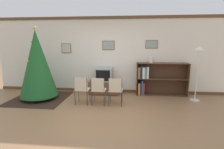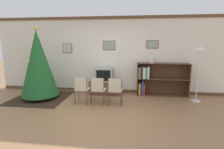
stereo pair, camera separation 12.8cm
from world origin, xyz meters
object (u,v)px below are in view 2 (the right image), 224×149
object	(u,v)px
television	(105,74)
vase	(152,60)
folding_chair_right	(115,90)
folding_chair_left	(82,89)
standing_lamp	(199,59)
bookshelf	(154,79)
tv_console	(105,87)
folding_chair_center	(98,89)
christmas_tree	(38,63)

from	to	relation	value
television	vase	world-z (taller)	vase
folding_chair_right	vase	bearing A→B (deg)	46.54
folding_chair_left	folding_chair_right	xyz separation A→B (m)	(1.00, 0.00, 0.00)
television	folding_chair_left	xyz separation A→B (m)	(-0.50, -1.11, -0.24)
television	standing_lamp	xyz separation A→B (m)	(2.96, -0.41, 0.60)
folding_chair_right	vase	world-z (taller)	vase
folding_chair_left	folding_chair_right	world-z (taller)	same
television	bookshelf	distance (m)	1.72
folding_chair_right	bookshelf	xyz separation A→B (m)	(1.21, 1.20, 0.10)
tv_console	standing_lamp	xyz separation A→B (m)	(2.96, -0.41, 1.07)
bookshelf	vase	xyz separation A→B (m)	(-0.10, -0.03, 0.66)
tv_console	television	world-z (taller)	television
television	folding_chair_right	size ratio (longest dim) A/B	0.71
tv_console	vase	bearing A→B (deg)	2.25
folding_chair_center	folding_chair_right	size ratio (longest dim) A/B	1.00
television	folding_chair_right	xyz separation A→B (m)	(0.50, -1.11, -0.24)
christmas_tree	television	size ratio (longest dim) A/B	3.94
television	vase	size ratio (longest dim) A/B	2.91
folding_chair_left	vase	size ratio (longest dim) A/B	4.10
christmas_tree	tv_console	bearing A→B (deg)	19.99
tv_console	vase	xyz separation A→B (m)	(1.61, 0.06, 0.99)
folding_chair_right	bookshelf	distance (m)	1.71
folding_chair_center	vase	size ratio (longest dim) A/B	4.10
folding_chair_left	vase	distance (m)	2.53
television	vase	xyz separation A→B (m)	(1.61, 0.07, 0.52)
folding_chair_left	standing_lamp	xyz separation A→B (m)	(3.46, 0.70, 0.83)
television	bookshelf	world-z (taller)	bookshelf
folding_chair_right	standing_lamp	xyz separation A→B (m)	(2.46, 0.70, 0.83)
television	bookshelf	bearing A→B (deg)	3.23
folding_chair_left	bookshelf	distance (m)	2.51
folding_chair_right	vase	size ratio (longest dim) A/B	4.10
tv_console	bookshelf	size ratio (longest dim) A/B	0.60
folding_chair_right	vase	xyz separation A→B (m)	(1.11, 1.17, 0.75)
folding_chair_left	folding_chair_right	distance (m)	1.00
bookshelf	standing_lamp	distance (m)	1.54
christmas_tree	tv_console	distance (m)	2.33
bookshelf	standing_lamp	world-z (taller)	standing_lamp
television	folding_chair_center	xyz separation A→B (m)	(0.00, -1.11, -0.24)
television	standing_lamp	distance (m)	3.05
christmas_tree	vase	bearing A→B (deg)	12.39
television	standing_lamp	bearing A→B (deg)	-7.89
bookshelf	vase	world-z (taller)	vase
folding_chair_left	bookshelf	bearing A→B (deg)	28.61
folding_chair_left	folding_chair_center	world-z (taller)	same
folding_chair_left	bookshelf	xyz separation A→B (m)	(2.21, 1.20, 0.10)
folding_chair_left	folding_chair_center	size ratio (longest dim) A/B	1.00
tv_console	folding_chair_left	distance (m)	1.24
tv_console	folding_chair_left	bearing A→B (deg)	-114.16
television	folding_chair_right	world-z (taller)	television
folding_chair_right	vase	distance (m)	1.78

